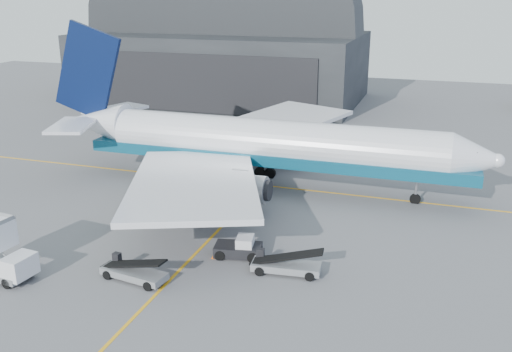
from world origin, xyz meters
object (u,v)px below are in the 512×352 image
(belt_loader_b, at_px, (285,265))
(belt_loader_a, at_px, (134,272))
(airliner, at_px, (256,143))
(pushback_tug, at_px, (240,248))

(belt_loader_b, bearing_deg, belt_loader_a, -162.41)
(airliner, xyz_separation_m, pushback_tug, (3.94, -16.05, -4.05))
(airliner, xyz_separation_m, belt_loader_b, (8.08, -17.62, -4.05))
(pushback_tug, relative_size, belt_loader_a, 0.73)
(pushback_tug, xyz_separation_m, belt_loader_a, (-5.89, -5.97, -0.01))
(airliner, relative_size, belt_loader_b, 8.75)
(airliner, xyz_separation_m, belt_loader_a, (-1.95, -22.02, -4.06))
(airliner, height_order, belt_loader_a, airliner)
(airliner, height_order, belt_loader_b, airliner)
(belt_loader_b, bearing_deg, airliner, 108.54)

